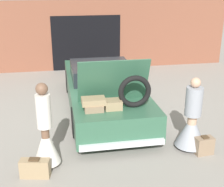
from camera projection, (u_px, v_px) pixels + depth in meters
name	position (u px, v px, depth m)	size (l,w,h in m)	color
ground_plane	(103.00, 108.00, 9.10)	(40.00, 40.00, 0.00)	gray
garage_wall_back	(86.00, 36.00, 12.70)	(12.00, 0.14, 2.80)	brown
car	(103.00, 89.00, 8.89)	(1.97, 5.35, 1.88)	#336047
person_left	(46.00, 137.00, 6.10)	(0.54, 0.54, 1.76)	brown
person_right	(192.00, 124.00, 6.78)	(0.68, 0.68, 1.64)	tan
suitcase_beside_left_person	(35.00, 168.00, 5.89)	(0.59, 0.31, 0.39)	#9E8460
suitcase_beside_right_person	(204.00, 146.00, 6.68)	(0.41, 0.26, 0.42)	#8C7259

